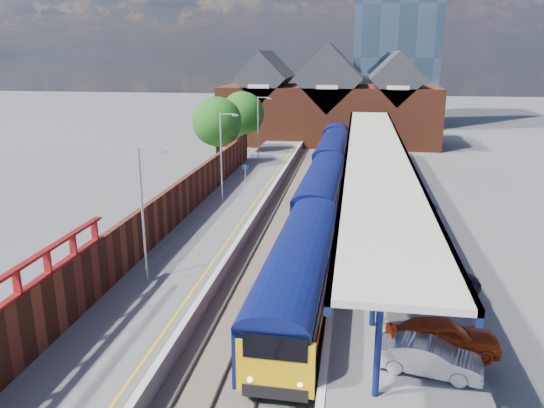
{
  "coord_description": "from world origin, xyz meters",
  "views": [
    {
      "loc": [
        3.96,
        -18.2,
        12.41
      ],
      "look_at": [
        -1.44,
        15.79,
        2.6
      ],
      "focal_mm": 35.0,
      "sensor_mm": 36.0,
      "label": 1
    }
  ],
  "objects": [
    {
      "name": "coping_left",
      "position": [
        -3.15,
        20.0,
        1.02
      ],
      "size": [
        0.3,
        76.0,
        0.05
      ],
      "primitive_type": "cube",
      "color": "silver",
      "rests_on": "left_platform"
    },
    {
      "name": "lamp_post_c",
      "position": [
        -6.36,
        22.0,
        4.99
      ],
      "size": [
        1.48,
        0.18,
        7.0
      ],
      "color": "#A5A8AA",
      "rests_on": "left_platform"
    },
    {
      "name": "ballast_bed",
      "position": [
        0.0,
        20.0,
        0.03
      ],
      "size": [
        6.0,
        76.0,
        0.06
      ],
      "primitive_type": "cube",
      "color": "#473D33",
      "rests_on": "ground"
    },
    {
      "name": "rails",
      "position": [
        0.0,
        20.0,
        0.12
      ],
      "size": [
        4.51,
        76.0,
        0.14
      ],
      "color": "slate",
      "rests_on": "ground"
    },
    {
      "name": "yellow_line",
      "position": [
        -3.75,
        20.0,
        1.01
      ],
      "size": [
        0.14,
        76.0,
        0.01
      ],
      "primitive_type": "cube",
      "color": "yellow",
      "rests_on": "left_platform"
    },
    {
      "name": "glass_tower",
      "position": [
        10.0,
        80.0,
        20.2
      ],
      "size": [
        14.2,
        14.2,
        40.3
      ],
      "color": "#49637D",
      "rests_on": "ground"
    },
    {
      "name": "train",
      "position": [
        1.49,
        30.76,
        2.12
      ],
      "size": [
        3.16,
        65.96,
        3.45
      ],
      "color": "#0B1352",
      "rests_on": "ground"
    },
    {
      "name": "canopy",
      "position": [
        5.48,
        21.95,
        5.25
      ],
      "size": [
        4.5,
        52.0,
        4.48
      ],
      "color": "#0D1A50",
      "rests_on": "right_platform"
    },
    {
      "name": "tree_near",
      "position": [
        -10.35,
        35.91,
        5.35
      ],
      "size": [
        5.2,
        5.2,
        8.1
      ],
      "color": "#382314",
      "rests_on": "ground"
    },
    {
      "name": "brick_wall",
      "position": [
        -8.1,
        13.54,
        2.45
      ],
      "size": [
        0.35,
        50.0,
        3.86
      ],
      "color": "#602B19",
      "rests_on": "left_platform"
    },
    {
      "name": "parked_car_blue",
      "position": [
        7.84,
        20.89,
        1.64
      ],
      "size": [
        5.09,
        3.75,
        1.29
      ],
      "primitive_type": "imported",
      "rotation": [
        0.0,
        0.0,
        1.18
      ],
      "color": "navy",
      "rests_on": "right_platform"
    },
    {
      "name": "tree_far",
      "position": [
        -9.35,
        43.91,
        5.35
      ],
      "size": [
        5.2,
        5.2,
        8.1
      ],
      "color": "#382314",
      "rests_on": "ground"
    },
    {
      "name": "parked_car_red",
      "position": [
        7.64,
        1.08,
        1.75
      ],
      "size": [
        4.61,
        2.42,
        1.5
      ],
      "primitive_type": "imported",
      "rotation": [
        0.0,
        0.0,
        1.73
      ],
      "color": "#AB320E",
      "rests_on": "right_platform"
    },
    {
      "name": "right_platform",
      "position": [
        6.0,
        20.0,
        0.5
      ],
      "size": [
        6.0,
        76.0,
        1.0
      ],
      "primitive_type": "cube",
      "color": "#565659",
      "rests_on": "ground"
    },
    {
      "name": "station_building",
      "position": [
        0.0,
        58.0,
        5.45
      ],
      "size": [
        30.0,
        12.12,
        13.78
      ],
      "color": "#602B19",
      "rests_on": "ground"
    },
    {
      "name": "left_platform",
      "position": [
        -5.5,
        20.0,
        0.5
      ],
      "size": [
        5.0,
        76.0,
        1.0
      ],
      "primitive_type": "cube",
      "color": "#565659",
      "rests_on": "ground"
    },
    {
      "name": "ground",
      "position": [
        0.0,
        30.0,
        0.0
      ],
      "size": [
        240.0,
        240.0,
        0.0
      ],
      "primitive_type": "plane",
      "color": "#5B5B5E",
      "rests_on": "ground"
    },
    {
      "name": "parked_car_dark",
      "position": [
        8.5,
        7.7,
        1.58
      ],
      "size": [
        4.31,
        3.01,
        1.16
      ],
      "primitive_type": "imported",
      "rotation": [
        0.0,
        0.0,
        1.19
      ],
      "color": "black",
      "rests_on": "right_platform"
    },
    {
      "name": "lamp_post_d",
      "position": [
        -6.36,
        38.0,
        4.99
      ],
      "size": [
        1.48,
        0.18,
        7.0
      ],
      "color": "#A5A8AA",
      "rests_on": "left_platform"
    },
    {
      "name": "platform_sign",
      "position": [
        -5.0,
        24.0,
        2.69
      ],
      "size": [
        0.55,
        0.08,
        2.5
      ],
      "color": "#A5A8AA",
      "rests_on": "left_platform"
    },
    {
      "name": "coping_right",
      "position": [
        3.15,
        20.0,
        1.02
      ],
      "size": [
        0.3,
        76.0,
        0.05
      ],
      "primitive_type": "cube",
      "color": "silver",
      "rests_on": "right_platform"
    },
    {
      "name": "lamp_post_b",
      "position": [
        -6.36,
        6.0,
        4.99
      ],
      "size": [
        1.48,
        0.18,
        7.0
      ],
      "color": "#A5A8AA",
      "rests_on": "left_platform"
    },
    {
      "name": "parked_car_silver",
      "position": [
        6.98,
        -0.29,
        1.63
      ],
      "size": [
        3.99,
        2.07,
        1.25
      ],
      "primitive_type": "imported",
      "rotation": [
        0.0,
        0.0,
        1.37
      ],
      "color": "silver",
      "rests_on": "right_platform"
    }
  ]
}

